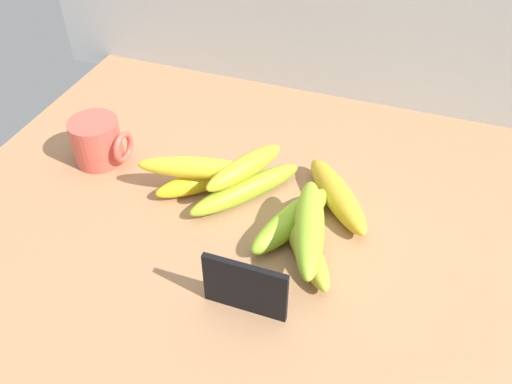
% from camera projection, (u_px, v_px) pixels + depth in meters
% --- Properties ---
extents(counter_top, '(1.10, 0.76, 0.03)m').
position_uv_depth(counter_top, '(296.00, 235.00, 0.81)').
color(counter_top, '#9F724D').
rests_on(counter_top, ground).
extents(chalkboard_sign, '(0.11, 0.02, 0.08)m').
position_uv_depth(chalkboard_sign, '(245.00, 289.00, 0.67)').
color(chalkboard_sign, black).
rests_on(chalkboard_sign, counter_top).
extents(coffee_mug, '(0.10, 0.08, 0.08)m').
position_uv_depth(coffee_mug, '(98.00, 141.00, 0.90)').
color(coffee_mug, '#D35143').
rests_on(coffee_mug, counter_top).
extents(banana_0, '(0.12, 0.14, 0.04)m').
position_uv_depth(banana_0, '(306.00, 249.00, 0.75)').
color(banana_0, gold).
rests_on(banana_0, counter_top).
extents(banana_1, '(0.14, 0.14, 0.03)m').
position_uv_depth(banana_1, '(204.00, 181.00, 0.86)').
color(banana_1, yellow).
rests_on(banana_1, counter_top).
extents(banana_2, '(0.14, 0.17, 0.04)m').
position_uv_depth(banana_2, '(337.00, 195.00, 0.83)').
color(banana_2, gold).
rests_on(banana_2, counter_top).
extents(banana_3, '(0.15, 0.18, 0.04)m').
position_uv_depth(banana_3, '(246.00, 189.00, 0.84)').
color(banana_3, '#99B928').
rests_on(banana_3, counter_top).
extents(banana_4, '(0.11, 0.17, 0.04)m').
position_uv_depth(banana_4, '(292.00, 220.00, 0.79)').
color(banana_4, '#90BD2D').
rests_on(banana_4, counter_top).
extents(banana_5, '(0.08, 0.19, 0.04)m').
position_uv_depth(banana_5, '(309.00, 227.00, 0.73)').
color(banana_5, '#8FB62B').
rests_on(banana_5, banana_0).
extents(banana_6, '(0.19, 0.08, 0.03)m').
position_uv_depth(banana_6, '(196.00, 168.00, 0.83)').
color(banana_6, yellow).
rests_on(banana_6, banana_1).
extents(banana_7, '(0.10, 0.15, 0.03)m').
position_uv_depth(banana_7, '(244.00, 168.00, 0.82)').
color(banana_7, gold).
rests_on(banana_7, banana_3).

